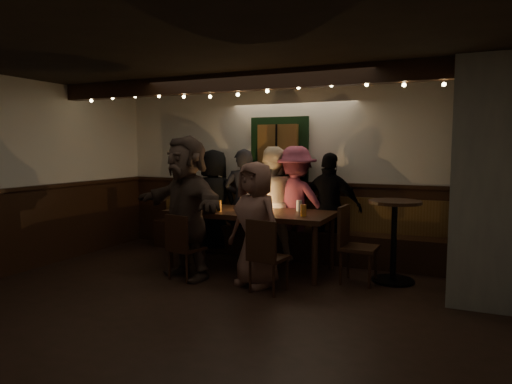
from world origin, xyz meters
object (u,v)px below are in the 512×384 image
at_px(person_a, 214,201).
at_px(person_g, 255,224).
at_px(chair_end, 352,240).
at_px(high_top, 394,231).
at_px(person_c, 271,203).
at_px(person_e, 330,208).
at_px(chair_near_right, 265,252).
at_px(dining_table, 250,216).
at_px(person_f, 186,207).
at_px(person_b, 244,202).
at_px(person_d, 296,203).
at_px(chair_near_left, 182,243).

relative_size(person_a, person_g, 1.09).
relative_size(chair_end, high_top, 0.93).
bearing_deg(person_c, high_top, 152.01).
height_order(person_c, person_e, person_c).
height_order(chair_near_right, chair_end, chair_end).
distance_m(high_top, person_g, 1.73).
bearing_deg(person_c, dining_table, 72.40).
distance_m(chair_near_right, person_e, 1.75).
height_order(dining_table, person_g, person_g).
bearing_deg(person_f, person_c, 89.37).
bearing_deg(person_b, person_f, 66.88).
distance_m(person_c, person_g, 1.37).
bearing_deg(person_g, person_d, 109.36).
bearing_deg(person_c, person_e, 175.09).
relative_size(chair_end, person_a, 0.58).
bearing_deg(high_top, person_a, 168.53).
bearing_deg(dining_table, high_top, 4.63).
xyz_separation_m(person_c, person_f, (-0.62, -1.36, 0.07)).
bearing_deg(person_d, chair_near_right, 96.46).
xyz_separation_m(high_top, person_b, (-2.35, 0.58, 0.18)).
xyz_separation_m(person_e, person_f, (-1.49, -1.49, 0.11)).
bearing_deg(high_top, person_d, 158.47).
relative_size(person_e, person_g, 1.06).
bearing_deg(dining_table, chair_near_left, -122.51).
bearing_deg(chair_near_left, person_d, 59.21).
relative_size(person_a, person_d, 0.97).
bearing_deg(person_d, chair_end, 140.24).
distance_m(person_c, person_e, 0.88).
xyz_separation_m(person_d, person_g, (-0.02, -1.42, -0.10)).
xyz_separation_m(person_c, person_e, (0.87, 0.12, -0.04)).
height_order(high_top, person_a, person_a).
xyz_separation_m(dining_table, person_d, (0.41, 0.74, 0.11)).
xyz_separation_m(chair_near_left, person_b, (0.10, 1.59, 0.35)).
distance_m(dining_table, person_f, 0.93).
bearing_deg(person_b, chair_near_left, 67.95).
bearing_deg(person_b, chair_end, 137.97).
distance_m(person_b, person_f, 1.46).
xyz_separation_m(chair_near_left, chair_near_right, (1.16, -0.06, 0.01)).
height_order(person_b, person_g, person_b).
xyz_separation_m(chair_end, person_g, (-1.04, -0.59, 0.21)).
bearing_deg(high_top, person_f, -160.56).
distance_m(chair_near_right, person_c, 1.71).
bearing_deg(high_top, chair_near_right, -140.03).
bearing_deg(chair_near_right, chair_end, 46.07).
bearing_deg(person_d, person_a, -0.53).
bearing_deg(person_e, person_b, 5.29).
distance_m(person_b, person_d, 0.85).
height_order(person_a, person_d, person_d).
height_order(chair_near_left, person_g, person_g).
bearing_deg(chair_near_right, person_c, 109.82).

